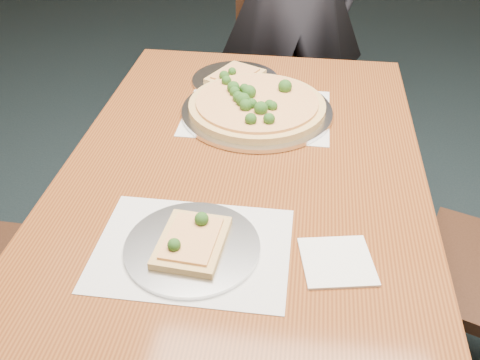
# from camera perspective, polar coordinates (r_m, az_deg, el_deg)

# --- Properties ---
(dining_table) EXTENTS (0.90, 1.50, 0.75)m
(dining_table) POSITION_cam_1_polar(r_m,az_deg,el_deg) (1.35, 0.00, -3.14)
(dining_table) COLOR #632E13
(dining_table) RESTS_ON ground
(chair_far) EXTENTS (0.44, 0.44, 0.91)m
(chair_far) POSITION_cam_1_polar(r_m,az_deg,el_deg) (2.39, 4.47, 11.46)
(chair_far) COLOR black
(chair_far) RESTS_ON ground
(placemat_main) EXTENTS (0.42, 0.32, 0.00)m
(placemat_main) POSITION_cam_1_polar(r_m,az_deg,el_deg) (1.57, 1.81, 7.18)
(placemat_main) COLOR white
(placemat_main) RESTS_ON dining_table
(placemat_near) EXTENTS (0.40, 0.30, 0.00)m
(placemat_near) POSITION_cam_1_polar(r_m,az_deg,el_deg) (1.11, -5.09, -7.33)
(placemat_near) COLOR white
(placemat_near) RESTS_ON dining_table
(pizza_pan) EXTENTS (0.44, 0.44, 0.07)m
(pizza_pan) POSITION_cam_1_polar(r_m,az_deg,el_deg) (1.56, 1.78, 7.88)
(pizza_pan) COLOR silver
(pizza_pan) RESTS_ON dining_table
(slice_plate_near) EXTENTS (0.28, 0.28, 0.06)m
(slice_plate_near) POSITION_cam_1_polar(r_m,az_deg,el_deg) (1.11, -5.13, -6.84)
(slice_plate_near) COLOR silver
(slice_plate_near) RESTS_ON dining_table
(slice_plate_far) EXTENTS (0.28, 0.28, 0.06)m
(slice_plate_far) POSITION_cam_1_polar(r_m,az_deg,el_deg) (1.75, -0.52, 10.78)
(slice_plate_far) COLOR silver
(slice_plate_far) RESTS_ON dining_table
(napkin) EXTENTS (0.16, 0.16, 0.01)m
(napkin) POSITION_cam_1_polar(r_m,az_deg,el_deg) (1.10, 10.32, -8.54)
(napkin) COLOR white
(napkin) RESTS_ON dining_table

